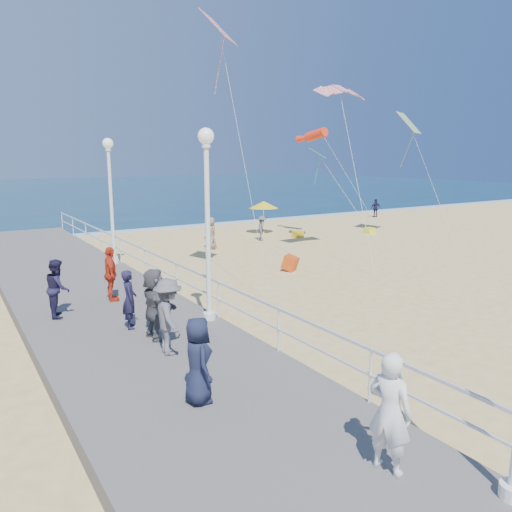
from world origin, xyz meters
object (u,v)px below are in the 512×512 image
toddler_held (391,383)px  beach_walker_c (211,233)px  beach_walker_b (376,208)px  beach_umbrella (264,205)px  lamp_post_mid (207,205)px  woman_holding_toddler (390,413)px  box_kite (290,264)px  spectator_0 (129,299)px  beach_chair_right (369,231)px  beach_chair_left (298,234)px  spectator_7 (58,288)px  spectator_5 (154,304)px  spectator_2 (168,317)px  spectator_3 (111,274)px  lamp_post_far (110,188)px  spectator_4 (198,360)px  beach_walker_a (262,228)px

toddler_held → beach_walker_c: size_ratio=0.51×
beach_walker_b → beach_umbrella: (-12.92, -2.71, 1.16)m
lamp_post_mid → woman_holding_toddler: size_ratio=2.87×
woman_holding_toddler → box_kite: 14.84m
toddler_held → spectator_0: 8.12m
beach_chair_right → beach_chair_left: bearing=164.9°
spectator_7 → spectator_5: bearing=-140.6°
lamp_post_mid → spectator_5: (-1.86, -0.63, -2.34)m
spectator_7 → beach_chair_left: bearing=-46.9°
spectator_5 → spectator_2: bearing=175.3°
beach_walker_c → spectator_7: bearing=-55.9°
spectator_5 → beach_walker_c: spectator_5 is taller
spectator_3 → beach_chair_left: 16.94m
spectator_2 → beach_umbrella: spectator_2 is taller
beach_walker_b → beach_walker_c: beach_walker_c is taller
lamp_post_mid → lamp_post_far: same height
spectator_0 → beach_chair_right: 22.20m
spectator_3 → box_kite: size_ratio=2.94×
lamp_post_far → toddler_held: size_ratio=5.98×
spectator_4 → beach_chair_right: size_ratio=3.02×
spectator_7 → beach_walker_a: bearing=-41.8°
box_kite → beach_chair_right: (10.79, 5.96, -0.10)m
lamp_post_mid → spectator_2: lamp_post_mid is taller
toddler_held → lamp_post_far: bearing=-18.6°
spectator_3 → woman_holding_toddler: bearing=-166.1°
spectator_3 → beach_umbrella: spectator_3 is taller
woman_holding_toddler → beach_chair_left: woman_holding_toddler is taller
toddler_held → beach_walker_a: toddler_held is taller
spectator_5 → beach_chair_right: 22.52m
spectator_7 → beach_chair_left: spectator_7 is taller
toddler_held → spectator_2: spectator_2 is taller
spectator_2 → beach_walker_c: bearing=-23.9°
spectator_2 → beach_walker_a: (11.92, 14.30, -0.56)m
lamp_post_far → toddler_held: 16.63m
spectator_3 → beach_walker_b: bearing=-52.2°
lamp_post_far → beach_chair_left: 13.41m
spectator_2 → toddler_held: bearing=-162.0°
woman_holding_toddler → beach_walker_a: woman_holding_toddler is taller
beach_walker_b → beach_walker_c: 19.17m
beach_walker_c → beach_umbrella: size_ratio=0.82×
box_kite → spectator_5: bearing=-177.5°
spectator_7 → woman_holding_toddler: bearing=-154.1°
spectator_5 → spectator_7: (-1.68, 3.25, -0.08)m
spectator_2 → beach_chair_left: (14.47, 14.09, -1.11)m
spectator_3 → spectator_7: 1.90m
spectator_5 → beach_walker_a: spectator_5 is taller
spectator_7 → box_kite: size_ratio=2.81×
spectator_2 → spectator_5: size_ratio=0.99×
beach_chair_left → spectator_2: bearing=-135.8°
spectator_3 → box_kite: bearing=-68.7°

